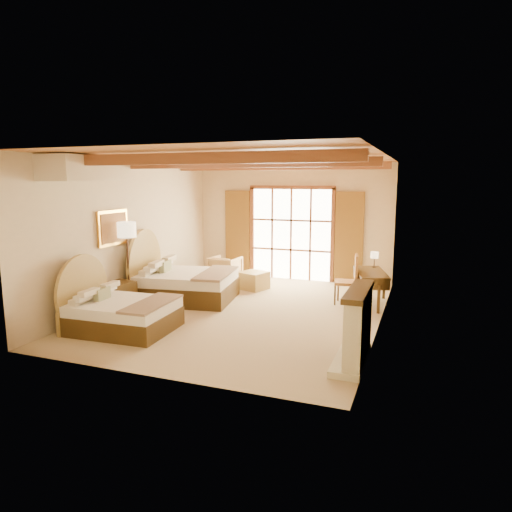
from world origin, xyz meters
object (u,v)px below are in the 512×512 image
at_px(nightstand, 119,297).
at_px(armchair, 225,269).
at_px(desk, 370,287).
at_px(bed_near, 117,310).
at_px(bed_far, 180,281).

distance_m(nightstand, armchair, 3.55).
bearing_deg(desk, nightstand, -168.91).
xyz_separation_m(armchair, desk, (3.98, -0.99, 0.05)).
bearing_deg(nightstand, desk, 38.98).
height_order(bed_near, armchair, bed_near).
bearing_deg(bed_near, nightstand, 122.00).
xyz_separation_m(bed_near, desk, (4.20, 3.40, 0.04)).
bearing_deg(bed_near, armchair, 84.52).
bearing_deg(desk, armchair, 150.46).
height_order(nightstand, desk, desk).
height_order(bed_far, nightstand, bed_far).
bearing_deg(armchair, bed_near, 90.74).
relative_size(armchair, desk, 0.51).
xyz_separation_m(bed_near, bed_far, (0.00, 2.33, 0.07)).
relative_size(bed_near, desk, 1.25).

